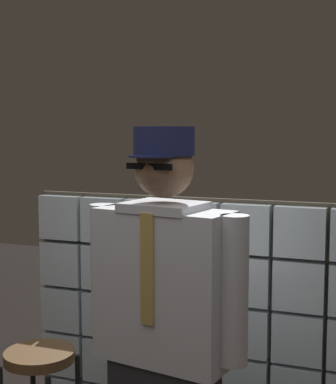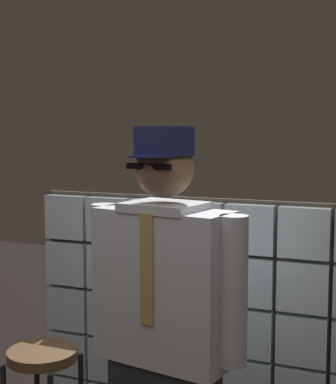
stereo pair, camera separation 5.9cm
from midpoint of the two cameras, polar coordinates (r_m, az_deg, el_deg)
name	(u,v)px [view 1 (the left image)]	position (r m, az deg, el deg)	size (l,w,h in m)	color
glass_block_wall	(196,325)	(3.39, 2.21, -12.95)	(2.03, 0.10, 1.46)	silver
standing_person	(164,343)	(2.44, -1.10, -14.58)	(0.73, 0.36, 1.83)	#28282D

